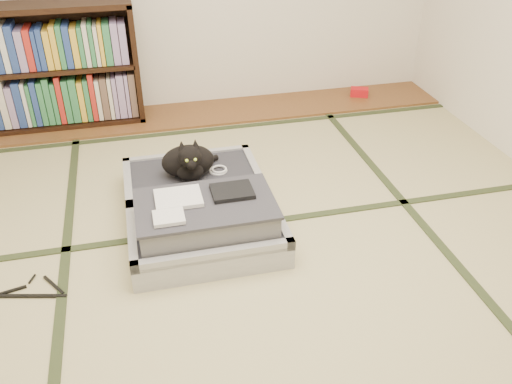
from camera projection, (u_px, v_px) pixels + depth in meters
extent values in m
plane|color=#CABD86|center=(262.00, 269.00, 2.81)|extent=(4.50, 4.50, 0.00)
cube|color=brown|center=(203.00, 113.00, 4.45)|extent=(4.00, 0.50, 0.02)
cube|color=red|center=(359.00, 92.00, 4.72)|extent=(0.17, 0.14, 0.07)
cube|color=#2D381E|center=(62.00, 300.00, 2.61)|extent=(0.05, 4.50, 0.01)
cube|color=#2D381E|center=(437.00, 241.00, 3.01)|extent=(0.05, 4.50, 0.01)
cube|color=#2D381E|center=(246.00, 224.00, 3.14)|extent=(4.00, 0.05, 0.01)
cube|color=#2D381E|center=(209.00, 130.00, 4.21)|extent=(4.00, 0.05, 0.01)
cube|color=black|center=(136.00, 61.00, 4.16)|extent=(0.04, 0.32, 0.90)
cube|color=black|center=(55.00, 122.00, 4.26)|extent=(1.40, 0.32, 0.04)
cube|color=black|center=(30.00, 7.00, 3.79)|extent=(1.40, 0.32, 0.04)
cube|color=black|center=(43.00, 68.00, 4.03)|extent=(1.34, 0.32, 0.03)
cube|color=black|center=(45.00, 61.00, 4.15)|extent=(1.40, 0.02, 0.90)
cube|color=gray|center=(49.00, 97.00, 4.13)|extent=(1.26, 0.22, 0.38)
cube|color=gray|center=(37.00, 44.00, 3.91)|extent=(1.26, 0.22, 0.34)
cube|color=#AAABAF|center=(207.00, 238.00, 2.92)|extent=(0.82, 0.55, 0.14)
cube|color=#2C2D34|center=(207.00, 232.00, 2.90)|extent=(0.73, 0.46, 0.11)
cube|color=#AAABAF|center=(215.00, 255.00, 2.67)|extent=(0.82, 0.04, 0.05)
cube|color=#AAABAF|center=(200.00, 201.00, 3.08)|extent=(0.82, 0.04, 0.05)
cube|color=#AAABAF|center=(132.00, 237.00, 2.80)|extent=(0.04, 0.55, 0.05)
cube|color=#AAABAF|center=(277.00, 216.00, 2.95)|extent=(0.04, 0.55, 0.05)
cube|color=#AAABAF|center=(193.00, 186.00, 3.37)|extent=(0.82, 0.55, 0.14)
cube|color=#2C2D34|center=(193.00, 181.00, 3.35)|extent=(0.73, 0.46, 0.11)
cube|color=#AAABAF|center=(198.00, 197.00, 3.12)|extent=(0.82, 0.04, 0.05)
cube|color=#AAABAF|center=(187.00, 156.00, 3.54)|extent=(0.82, 0.04, 0.05)
cube|color=#AAABAF|center=(128.00, 183.00, 3.25)|extent=(0.04, 0.55, 0.05)
cube|color=#AAABAF|center=(254.00, 168.00, 3.40)|extent=(0.04, 0.55, 0.05)
cylinder|color=black|center=(199.00, 198.00, 3.10)|extent=(0.74, 0.03, 0.03)
cube|color=gray|center=(206.00, 217.00, 2.84)|extent=(0.70, 0.43, 0.14)
cube|color=#33333A|center=(205.00, 204.00, 2.80)|extent=(0.72, 0.45, 0.02)
cube|color=silver|center=(178.00, 198.00, 2.81)|extent=(0.24, 0.20, 0.02)
cube|color=black|center=(232.00, 191.00, 2.86)|extent=(0.22, 0.18, 0.02)
cube|color=silver|center=(169.00, 217.00, 2.66)|extent=(0.15, 0.13, 0.02)
cube|color=white|center=(167.00, 275.00, 2.65)|extent=(0.07, 0.01, 0.05)
cube|color=white|center=(194.00, 273.00, 2.68)|extent=(0.05, 0.01, 0.04)
cube|color=orange|center=(269.00, 259.00, 2.75)|extent=(0.05, 0.01, 0.04)
cube|color=#197F33|center=(254.00, 258.00, 2.73)|extent=(0.04, 0.01, 0.03)
ellipsoid|color=black|center=(188.00, 161.00, 3.26)|extent=(0.32, 0.21, 0.20)
ellipsoid|color=black|center=(190.00, 172.00, 3.19)|extent=(0.16, 0.11, 0.11)
ellipsoid|color=black|center=(190.00, 156.00, 3.10)|extent=(0.14, 0.13, 0.13)
sphere|color=black|center=(191.00, 164.00, 3.07)|extent=(0.06, 0.06, 0.06)
cone|color=black|center=(182.00, 145.00, 3.08)|extent=(0.05, 0.06, 0.06)
cone|color=black|center=(195.00, 144.00, 3.09)|extent=(0.05, 0.06, 0.06)
sphere|color=#A5BF33|center=(187.00, 161.00, 3.05)|extent=(0.02, 0.02, 0.02)
sphere|color=#A5BF33|center=(195.00, 160.00, 3.05)|extent=(0.02, 0.02, 0.02)
cylinder|color=black|center=(204.00, 162.00, 3.40)|extent=(0.19, 0.12, 0.04)
torus|color=white|center=(218.00, 171.00, 3.34)|extent=(0.11, 0.11, 0.02)
torus|color=white|center=(219.00, 169.00, 3.33)|extent=(0.10, 0.10, 0.01)
cube|color=black|center=(29.00, 296.00, 2.63)|extent=(0.36, 0.10, 0.01)
cube|color=black|center=(7.00, 292.00, 2.65)|extent=(0.18, 0.06, 0.01)
cube|color=black|center=(54.00, 285.00, 2.69)|extent=(0.11, 0.16, 0.01)
cylinder|color=black|center=(32.00, 279.00, 2.73)|extent=(0.03, 0.06, 0.01)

